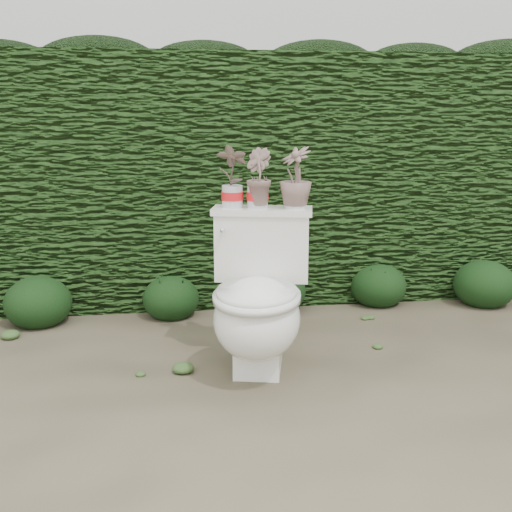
{
  "coord_description": "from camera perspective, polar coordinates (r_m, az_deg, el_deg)",
  "views": [
    {
      "loc": [
        -0.31,
        -2.83,
        1.26
      ],
      "look_at": [
        0.13,
        0.23,
        0.55
      ],
      "focal_mm": 45.0,
      "sensor_mm": 36.0,
      "label": 1
    }
  ],
  "objects": [
    {
      "name": "ground",
      "position": [
        3.11,
        -1.76,
        -10.95
      ],
      "size": [
        60.0,
        60.0,
        0.0
      ],
      "primitive_type": "plane",
      "color": "#6D644B",
      "rests_on": "ground"
    },
    {
      "name": "liriope_clump_2",
      "position": [
        4.04,
        -18.83,
        -3.56
      ],
      "size": [
        0.4,
        0.4,
        0.32
      ],
      "primitive_type": "ellipsoid",
      "color": "#183512",
      "rests_on": "ground"
    },
    {
      "name": "house_wall",
      "position": [
        8.9,
        -2.33,
        17.73
      ],
      "size": [
        8.0,
        3.5,
        4.0
      ],
      "primitive_type": "cube",
      "color": "silver",
      "rests_on": "ground"
    },
    {
      "name": "potted_plant_center",
      "position": [
        3.2,
        0.14,
        6.82
      ],
      "size": [
        0.17,
        0.19,
        0.28
      ],
      "primitive_type": "imported",
      "rotation": [
        0.0,
        0.0,
        1.89
      ],
      "color": "#267A27",
      "rests_on": "toilet"
    },
    {
      "name": "hedge",
      "position": [
        4.46,
        -4.13,
        7.01
      ],
      "size": [
        8.0,
        1.0,
        1.6
      ],
      "primitive_type": "cube",
      "color": "#2A501A",
      "rests_on": "ground"
    },
    {
      "name": "potted_plant_left",
      "position": [
        3.22,
        -2.14,
        6.98
      ],
      "size": [
        0.19,
        0.17,
        0.3
      ],
      "primitive_type": "imported",
      "rotation": [
        0.0,
        0.0,
        2.66
      ],
      "color": "#267A27",
      "rests_on": "toilet"
    },
    {
      "name": "liriope_clump_5",
      "position": [
        4.3,
        10.8,
        -2.25
      ],
      "size": [
        0.37,
        0.37,
        0.3
      ],
      "primitive_type": "ellipsoid",
      "color": "#183512",
      "rests_on": "ground"
    },
    {
      "name": "liriope_clump_6",
      "position": [
        4.47,
        19.66,
        -2.04
      ],
      "size": [
        0.4,
        0.4,
        0.32
      ],
      "primitive_type": "ellipsoid",
      "color": "#183512",
      "rests_on": "ground"
    },
    {
      "name": "potted_plant_right",
      "position": [
        3.19,
        3.53,
        6.84
      ],
      "size": [
        0.22,
        0.22,
        0.29
      ],
      "primitive_type": "imported",
      "rotation": [
        0.0,
        0.0,
        5.23
      ],
      "color": "#267A27",
      "rests_on": "toilet"
    },
    {
      "name": "liriope_clump_3",
      "position": [
        4.01,
        -7.59,
        -3.38
      ],
      "size": [
        0.35,
        0.35,
        0.28
      ],
      "primitive_type": "ellipsoid",
      "color": "#183512",
      "rests_on": "ground"
    },
    {
      "name": "liriope_clump_4",
      "position": [
        4.08,
        1.66,
        -2.67
      ],
      "size": [
        0.4,
        0.4,
        0.32
      ],
      "primitive_type": "ellipsoid",
      "color": "#183512",
      "rests_on": "ground"
    },
    {
      "name": "toilet",
      "position": [
        3.08,
        0.2,
        -4.11
      ],
      "size": [
        0.6,
        0.76,
        0.78
      ],
      "rotation": [
        0.0,
        0.0,
        -0.23
      ],
      "color": "white",
      "rests_on": "ground"
    }
  ]
}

